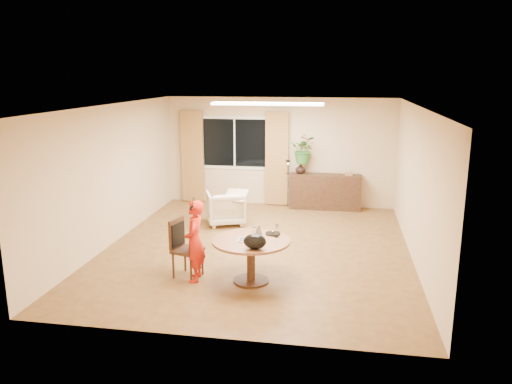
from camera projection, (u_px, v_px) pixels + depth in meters
floor at (257, 248)px, 9.21m from camera, size 6.50×6.50×0.00m
ceiling at (257, 106)px, 8.60m from camera, size 6.50×6.50×0.00m
wall_back at (279, 152)px, 12.02m from camera, size 5.50×0.00×5.50m
wall_left at (113, 174)px, 9.35m from camera, size 0.00×6.50×6.50m
wall_right at (417, 185)px, 8.46m from camera, size 0.00×6.50×6.50m
window at (235, 143)px, 12.14m from camera, size 1.70×0.03×1.30m
curtain_left at (193, 157)px, 12.32m from camera, size 0.55×0.08×2.25m
curtain_right at (277, 159)px, 11.98m from camera, size 0.55×0.08×2.25m
ceiling_panel at (267, 104)px, 9.76m from camera, size 2.20×0.35×0.05m
dining_table at (251, 249)px, 7.62m from camera, size 1.20×1.20×0.68m
dining_chair at (187, 249)px, 7.83m from camera, size 0.54×0.52×0.93m
child at (195, 241)px, 7.66m from camera, size 0.50×0.37×1.28m
laptop at (249, 233)px, 7.52m from camera, size 0.37×0.25×0.24m
tumbler at (254, 231)px, 7.86m from camera, size 0.07×0.07×0.10m
wine_glass at (277, 231)px, 7.68m from camera, size 0.08×0.08×0.21m
pot_lid at (273, 233)px, 7.84m from camera, size 0.26×0.26×0.04m
handbag at (255, 242)px, 7.16m from camera, size 0.36×0.25×0.22m
armchair at (225, 208)px, 10.63m from camera, size 0.99×1.00×0.71m
throw at (236, 192)px, 10.46m from camera, size 0.46×0.56×0.03m
sideboard at (325, 192)px, 11.81m from camera, size 1.66×0.41×0.83m
vase at (300, 169)px, 11.79m from camera, size 0.30×0.30×0.25m
bouquet at (304, 150)px, 11.67m from camera, size 0.60×0.53×0.66m
book_stack at (349, 174)px, 11.62m from camera, size 0.19×0.15×0.07m
desk_lamp at (288, 166)px, 11.77m from camera, size 0.15×0.15×0.35m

